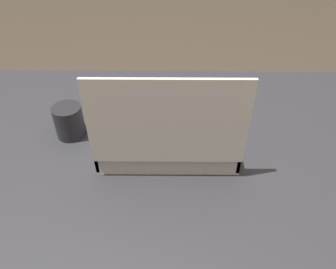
{
  "coord_description": "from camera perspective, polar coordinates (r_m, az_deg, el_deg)",
  "views": [
    {
      "loc": [
        -0.04,
        0.64,
        1.3
      ],
      "look_at": [
        -0.03,
        -0.01,
        0.77
      ],
      "focal_mm": 35.0,
      "sensor_mm": 36.0,
      "label": 1
    }
  ],
  "objects": [
    {
      "name": "dining_table",
      "position": [
        0.92,
        -2.02,
        -6.41
      ],
      "size": [
        1.23,
        0.78,
        0.74
      ],
      "color": "#2D2D33",
      "rests_on": "ground_plane"
    },
    {
      "name": "donut_box",
      "position": [
        0.81,
        -0.24,
        0.17
      ],
      "size": [
        0.33,
        0.25,
        0.26
      ],
      "color": "silver",
      "rests_on": "dining_table"
    },
    {
      "name": "paper_napkin",
      "position": [
        1.07,
        -3.17,
        8.06
      ],
      "size": [
        0.18,
        0.12,
        0.01
      ],
      "color": "silver",
      "rests_on": "dining_table"
    },
    {
      "name": "coffee_mug",
      "position": [
        0.89,
        -16.87,
        2.3
      ],
      "size": [
        0.08,
        0.08,
        0.09
      ],
      "color": "#232328",
      "rests_on": "dining_table"
    }
  ]
}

